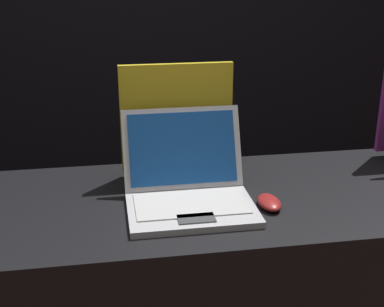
% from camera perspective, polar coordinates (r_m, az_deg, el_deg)
% --- Properties ---
extents(wall_back, '(8.00, 0.05, 2.80)m').
position_cam_1_polar(wall_back, '(3.02, -4.80, 14.94)').
color(wall_back, black).
rests_on(wall_back, ground_plane).
extents(laptop_middle, '(0.38, 0.37, 0.26)m').
position_cam_1_polar(laptop_middle, '(1.63, -0.44, -3.34)').
color(laptop_middle, '#B7B7BC').
rests_on(laptop_middle, display_counter).
extents(mouse_middle, '(0.07, 0.12, 0.03)m').
position_cam_1_polar(mouse_middle, '(1.64, 8.23, -5.18)').
color(mouse_middle, maroon).
rests_on(mouse_middle, display_counter).
extents(promo_stand_middle, '(0.38, 0.07, 0.39)m').
position_cam_1_polar(promo_stand_middle, '(1.81, -1.64, 3.23)').
color(promo_stand_middle, black).
rests_on(promo_stand_middle, display_counter).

